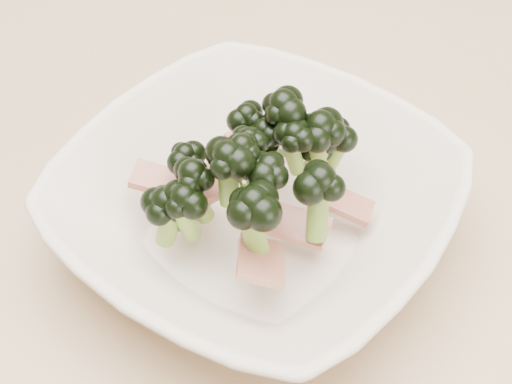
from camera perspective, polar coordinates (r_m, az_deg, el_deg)
dining_table at (r=0.74m, az=-3.78°, el=-0.47°), size 1.20×0.80×0.75m
broccoli_dish at (r=0.54m, az=-0.00°, el=-0.64°), size 0.29×0.29×0.12m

